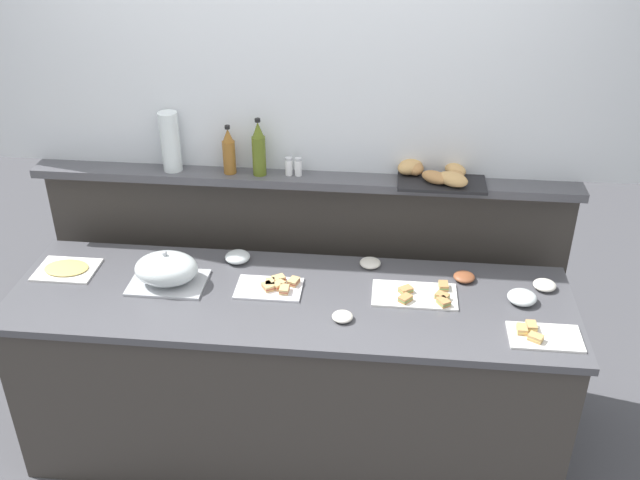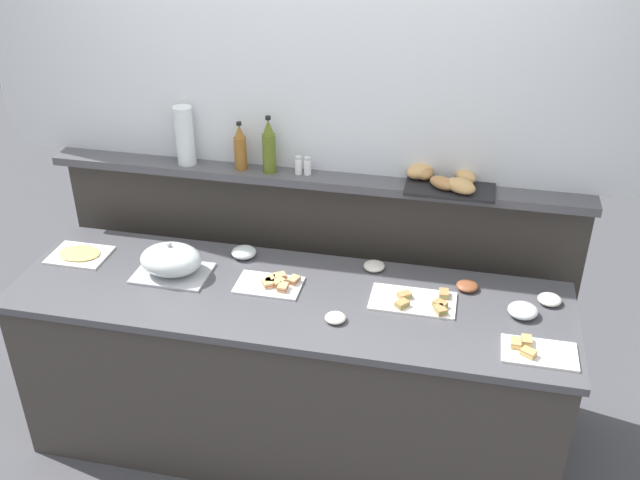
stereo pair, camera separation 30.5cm
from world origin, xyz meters
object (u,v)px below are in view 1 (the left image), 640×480
(glass_bowl_medium, at_px, (522,298))
(pepper_shaker, at_px, (298,167))
(condiment_bowl_red, at_px, (464,277))
(bread_basket, at_px, (437,175))
(water_carafe, at_px, (170,142))
(olive_oil_bottle, at_px, (259,150))
(sandwich_platter_rear, at_px, (418,295))
(condiment_bowl_dark, at_px, (545,285))
(condiment_bowl_teal, at_px, (370,263))
(salt_shaker, at_px, (289,166))
(sandwich_platter_front, at_px, (541,335))
(condiment_bowl_cream, at_px, (342,317))
(sandwich_platter_side, at_px, (273,287))
(serving_cloche, at_px, (167,270))
(glass_bowl_large, at_px, (238,257))
(vinegar_bottle_amber, at_px, (229,152))
(cold_cuts_platter, at_px, (67,269))

(glass_bowl_medium, relative_size, pepper_shaker, 1.45)
(condiment_bowl_red, xyz_separation_m, bread_basket, (-0.14, 0.25, 0.39))
(condiment_bowl_red, height_order, water_carafe, water_carafe)
(olive_oil_bottle, relative_size, bread_basket, 0.65)
(sandwich_platter_rear, relative_size, condiment_bowl_dark, 3.63)
(bread_basket, bearing_deg, condiment_bowl_teal, -148.85)
(condiment_bowl_teal, bearing_deg, olive_oil_bottle, 162.38)
(sandwich_platter_rear, xyz_separation_m, salt_shaker, (-0.62, 0.41, 0.40))
(condiment_bowl_red, relative_size, water_carafe, 0.34)
(sandwich_platter_front, bearing_deg, salt_shaker, 149.54)
(glass_bowl_medium, height_order, condiment_bowl_cream, glass_bowl_medium)
(sandwich_platter_side, height_order, water_carafe, water_carafe)
(condiment_bowl_dark, relative_size, olive_oil_bottle, 0.37)
(condiment_bowl_teal, distance_m, olive_oil_bottle, 0.74)
(condiment_bowl_teal, bearing_deg, serving_cloche, -164.83)
(sandwich_platter_front, height_order, serving_cloche, serving_cloche)
(sandwich_platter_front, relative_size, pepper_shaker, 3.36)
(sandwich_platter_front, relative_size, glass_bowl_medium, 2.32)
(pepper_shaker, relative_size, bread_basket, 0.20)
(sandwich_platter_rear, xyz_separation_m, water_carafe, (-1.18, 0.41, 0.50))
(sandwich_platter_rear, height_order, glass_bowl_medium, glass_bowl_medium)
(olive_oil_bottle, xyz_separation_m, salt_shaker, (0.14, 0.01, -0.08))
(sandwich_platter_side, bearing_deg, condiment_bowl_cream, -31.15)
(sandwich_platter_front, xyz_separation_m, glass_bowl_large, (-1.33, 0.45, 0.01))
(condiment_bowl_cream, xyz_separation_m, olive_oil_bottle, (-0.44, 0.61, 0.48))
(condiment_bowl_teal, distance_m, salt_shaker, 0.59)
(serving_cloche, bearing_deg, sandwich_platter_rear, 0.55)
(sandwich_platter_front, height_order, salt_shaker, salt_shaker)
(glass_bowl_large, bearing_deg, water_carafe, 148.91)
(glass_bowl_medium, relative_size, condiment_bowl_cream, 1.42)
(sandwich_platter_rear, bearing_deg, bread_basket, 80.72)
(condiment_bowl_teal, xyz_separation_m, bread_basket, (0.29, 0.17, 0.39))
(vinegar_bottle_amber, bearing_deg, sandwich_platter_side, -57.94)
(olive_oil_bottle, bearing_deg, condiment_bowl_dark, -11.98)
(condiment_bowl_teal, relative_size, salt_shaker, 1.14)
(condiment_bowl_cream, bearing_deg, glass_bowl_large, 141.96)
(serving_cloche, xyz_separation_m, water_carafe, (-0.06, 0.42, 0.44))
(condiment_bowl_red, bearing_deg, condiment_bowl_dark, -5.33)
(condiment_bowl_teal, relative_size, condiment_bowl_red, 1.02)
(sandwich_platter_side, distance_m, condiment_bowl_teal, 0.49)
(cold_cuts_platter, bearing_deg, olive_oil_bottle, 22.52)
(sandwich_platter_front, height_order, pepper_shaker, pepper_shaker)
(cold_cuts_platter, height_order, olive_oil_bottle, olive_oil_bottle)
(sandwich_platter_rear, bearing_deg, cold_cuts_platter, 178.32)
(sandwich_platter_rear, height_order, cold_cuts_platter, sandwich_platter_rear)
(condiment_bowl_cream, distance_m, condiment_bowl_teal, 0.45)
(pepper_shaker, xyz_separation_m, water_carafe, (-0.60, 0.00, 0.10))
(condiment_bowl_dark, bearing_deg, vinegar_bottle_amber, 169.05)
(sandwich_platter_rear, distance_m, serving_cloche, 1.12)
(glass_bowl_large, relative_size, condiment_bowl_dark, 1.17)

